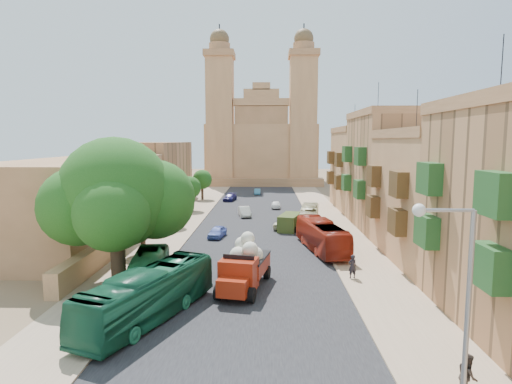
{
  "coord_description": "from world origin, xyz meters",
  "views": [
    {
      "loc": [
        1.37,
        -26.1,
        10.29
      ],
      "look_at": [
        0.0,
        26.0,
        4.0
      ],
      "focal_mm": 30.0,
      "sensor_mm": 36.0,
      "label": 1
    }
  ],
  "objects_px": {
    "street_tree_a": "(142,213)",
    "bus_cream_east": "(309,216)",
    "car_white_a": "(244,212)",
    "car_white_b": "(276,204)",
    "ficus_tree": "(117,197)",
    "bus_green_north": "(148,277)",
    "bus_green_south": "(149,294)",
    "car_cream": "(287,223)",
    "street_tree_c": "(190,188)",
    "bus_red_east": "(322,236)",
    "church": "(262,144)",
    "street_tree_d": "(202,180)",
    "car_dkblue": "(230,197)",
    "street_tree_b": "(172,203)",
    "pedestrian_b": "(468,376)",
    "car_blue_a": "(217,232)",
    "pedestrian_c": "(328,235)",
    "pedestrian_a": "(352,267)",
    "olive_pickup": "(290,222)",
    "streetlamp": "(455,292)",
    "car_blue_b": "(257,192)",
    "red_truck": "(244,265)"
  },
  "relations": [
    {
      "from": "bus_green_north",
      "to": "bus_green_south",
      "type": "bearing_deg",
      "value": -82.25
    },
    {
      "from": "bus_cream_east",
      "to": "street_tree_d",
      "type": "bearing_deg",
      "value": -46.29
    },
    {
      "from": "church",
      "to": "car_white_b",
      "type": "distance_m",
      "value": 41.23
    },
    {
      "from": "church",
      "to": "car_cream",
      "type": "xyz_separation_m",
      "value": [
        3.66,
        -55.32,
        -8.9
      ]
    },
    {
      "from": "bus_red_east",
      "to": "car_cream",
      "type": "xyz_separation_m",
      "value": [
        -2.84,
        10.01,
        -0.8
      ]
    },
    {
      "from": "street_tree_b",
      "to": "car_dkblue",
      "type": "bearing_deg",
      "value": 77.42
    },
    {
      "from": "church",
      "to": "street_tree_c",
      "type": "height_order",
      "value": "church"
    },
    {
      "from": "car_cream",
      "to": "car_dkblue",
      "type": "bearing_deg",
      "value": -48.53
    },
    {
      "from": "street_tree_c",
      "to": "bus_red_east",
      "type": "relative_size",
      "value": 0.5
    },
    {
      "from": "street_tree_a",
      "to": "street_tree_c",
      "type": "relative_size",
      "value": 1.09
    },
    {
      "from": "car_blue_b",
      "to": "olive_pickup",
      "type": "bearing_deg",
      "value": -82.42
    },
    {
      "from": "car_white_a",
      "to": "car_white_b",
      "type": "height_order",
      "value": "car_white_a"
    },
    {
      "from": "bus_green_south",
      "to": "car_cream",
      "type": "bearing_deg",
      "value": 91.97
    },
    {
      "from": "street_tree_a",
      "to": "bus_green_south",
      "type": "height_order",
      "value": "street_tree_a"
    },
    {
      "from": "bus_green_south",
      "to": "car_cream",
      "type": "height_order",
      "value": "bus_green_south"
    },
    {
      "from": "street_tree_a",
      "to": "bus_cream_east",
      "type": "relative_size",
      "value": 0.64
    },
    {
      "from": "pedestrian_c",
      "to": "bus_green_north",
      "type": "bearing_deg",
      "value": -55.64
    },
    {
      "from": "pedestrian_c",
      "to": "church",
      "type": "bearing_deg",
      "value": 173.51
    },
    {
      "from": "pedestrian_a",
      "to": "pedestrian_b",
      "type": "distance_m",
      "value": 15.09
    },
    {
      "from": "car_cream",
      "to": "bus_green_north",
      "type": "bearing_deg",
      "value": 86.43
    },
    {
      "from": "pedestrian_a",
      "to": "car_cream",
      "type": "bearing_deg",
      "value": -95.04
    },
    {
      "from": "church",
      "to": "bus_red_east",
      "type": "bearing_deg",
      "value": -84.32
    },
    {
      "from": "red_truck",
      "to": "pedestrian_c",
      "type": "height_order",
      "value": "red_truck"
    },
    {
      "from": "street_tree_c",
      "to": "olive_pickup",
      "type": "xyz_separation_m",
      "value": [
        14.0,
        -13.41,
        -2.5
      ]
    },
    {
      "from": "ficus_tree",
      "to": "olive_pickup",
      "type": "bearing_deg",
      "value": 54.19
    },
    {
      "from": "car_white_b",
      "to": "pedestrian_a",
      "type": "bearing_deg",
      "value": 99.91
    },
    {
      "from": "car_white_a",
      "to": "pedestrian_b",
      "type": "relative_size",
      "value": 2.17
    },
    {
      "from": "ficus_tree",
      "to": "bus_green_north",
      "type": "relative_size",
      "value": 1.1
    },
    {
      "from": "street_tree_b",
      "to": "car_blue_a",
      "type": "distance_m",
      "value": 8.5
    },
    {
      "from": "bus_green_north",
      "to": "car_cream",
      "type": "height_order",
      "value": "bus_green_north"
    },
    {
      "from": "car_blue_a",
      "to": "car_white_b",
      "type": "relative_size",
      "value": 1.03
    },
    {
      "from": "car_blue_b",
      "to": "car_white_a",
      "type": "bearing_deg",
      "value": -93.17
    },
    {
      "from": "church",
      "to": "car_white_a",
      "type": "bearing_deg",
      "value": -92.07
    },
    {
      "from": "car_white_a",
      "to": "car_cream",
      "type": "xyz_separation_m",
      "value": [
        5.37,
        -8.01,
        -0.05
      ]
    },
    {
      "from": "church",
      "to": "red_truck",
      "type": "height_order",
      "value": "church"
    },
    {
      "from": "streetlamp",
      "to": "bus_green_south",
      "type": "bearing_deg",
      "value": 144.28
    },
    {
      "from": "bus_red_east",
      "to": "pedestrian_b",
      "type": "bearing_deg",
      "value": 86.89
    },
    {
      "from": "car_white_b",
      "to": "pedestrian_b",
      "type": "bearing_deg",
      "value": 99.15
    },
    {
      "from": "streetlamp",
      "to": "pedestrian_c",
      "type": "relative_size",
      "value": 5.09
    },
    {
      "from": "car_blue_a",
      "to": "car_cream",
      "type": "bearing_deg",
      "value": 41.74
    },
    {
      "from": "streetlamp",
      "to": "car_blue_a",
      "type": "distance_m",
      "value": 33.0
    },
    {
      "from": "bus_red_east",
      "to": "pedestrian_a",
      "type": "relative_size",
      "value": 5.57
    },
    {
      "from": "car_blue_a",
      "to": "pedestrian_a",
      "type": "bearing_deg",
      "value": -39.09
    },
    {
      "from": "bus_red_east",
      "to": "car_white_b",
      "type": "distance_m",
      "value": 25.47
    },
    {
      "from": "car_cream",
      "to": "pedestrian_c",
      "type": "xyz_separation_m",
      "value": [
        3.84,
        -6.89,
        0.19
      ]
    },
    {
      "from": "street_tree_c",
      "to": "car_white_b",
      "type": "height_order",
      "value": "street_tree_c"
    },
    {
      "from": "olive_pickup",
      "to": "car_blue_b",
      "type": "bearing_deg",
      "value": 97.85
    },
    {
      "from": "street_tree_d",
      "to": "car_dkblue",
      "type": "distance_m",
      "value": 6.0
    },
    {
      "from": "streetlamp",
      "to": "bus_green_south",
      "type": "height_order",
      "value": "streetlamp"
    },
    {
      "from": "street_tree_b",
      "to": "car_white_a",
      "type": "distance_m",
      "value": 11.28
    }
  ]
}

